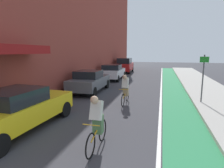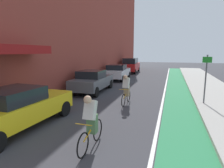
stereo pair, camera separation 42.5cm
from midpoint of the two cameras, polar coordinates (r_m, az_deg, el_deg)
ground_plane at (r=14.62m, az=8.13°, el=-1.44°), size 77.79×77.79×0.00m
bike_lane_paint at (r=16.42m, az=19.79°, el=-0.70°), size 1.60×35.36×0.00m
lane_divider_stripe at (r=16.41m, az=16.65°, el=-0.54°), size 0.12×35.36×0.00m
sidewalk_right at (r=16.68m, az=27.92°, el=-0.87°), size 3.12×35.36×0.14m
building_facade_left at (r=18.31m, az=-9.03°, el=20.19°), size 4.15×35.36×12.35m
parked_sedan_yellow_cab at (r=7.67m, az=-25.13°, el=-6.51°), size 1.97×4.55×1.53m
parked_sedan_gray at (r=13.37m, az=-5.05°, el=0.98°), size 1.98×4.32×1.53m
parked_sedan_white at (r=19.28m, az=2.16°, el=3.70°), size 2.14×4.58×1.53m
parked_suv_red at (r=25.72m, az=6.13°, el=5.68°), size 2.07×4.64×1.98m
cyclist_lead at (r=5.57m, az=-4.21°, el=-11.32°), size 0.48×1.74×1.63m
cyclist_mid at (r=10.19m, az=5.54°, el=-1.41°), size 0.48×1.72×1.62m
street_sign_post at (r=10.91m, az=27.55°, el=2.51°), size 0.44×0.07×2.52m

